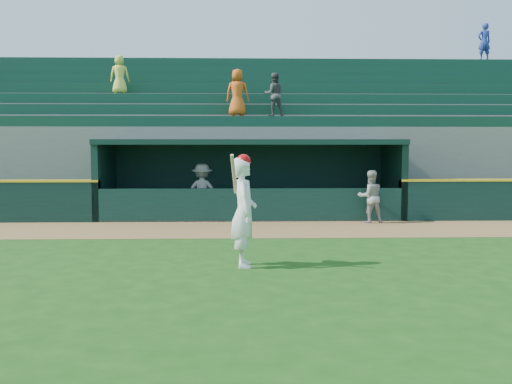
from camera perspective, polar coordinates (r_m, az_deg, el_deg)
ground at (r=10.69m, az=0.26°, el=-7.68°), size 120.00×120.00×0.00m
warning_track at (r=15.50m, az=-0.37°, el=-3.76°), size 40.00×3.00×0.01m
dugout_player_front at (r=17.07m, az=11.36°, el=-0.47°), size 0.81×0.67×1.55m
dugout_player_inside at (r=17.87m, az=-5.40°, el=0.10°), size 1.12×0.67×1.71m
dugout at (r=18.46m, az=-0.60°, el=1.83°), size 9.40×2.80×2.46m
stands at (r=23.00m, az=-0.86°, el=4.99°), size 34.50×6.26×7.56m
batter_at_plate at (r=10.74m, az=-1.24°, el=-1.90°), size 0.54×0.88×2.14m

